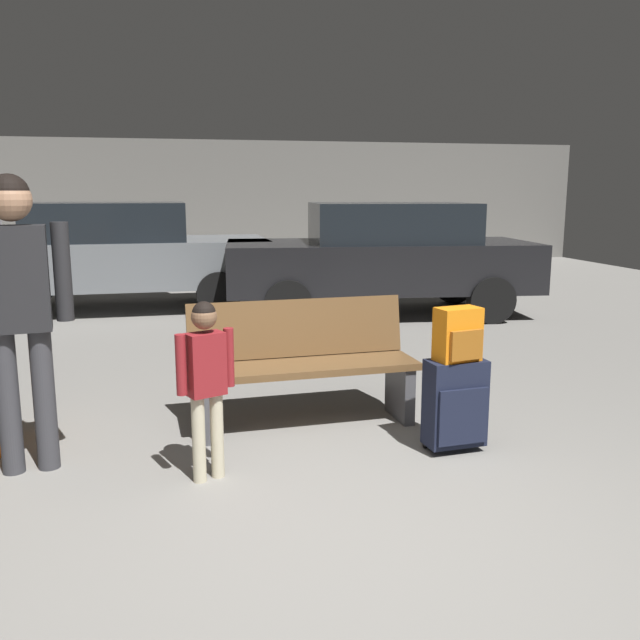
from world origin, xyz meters
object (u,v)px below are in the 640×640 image
bench (303,364)px  adult (17,293)px  suitcase (455,403)px  parked_car_far (118,253)px  backpack_bright (458,335)px  child (205,372)px  parked_car_near (382,255)px

bench → adult: size_ratio=0.93×
suitcase → parked_car_far: parked_car_far is taller
parked_car_far → bench: bearing=-72.7°
backpack_bright → parked_car_far: parked_car_far is taller
adult → parked_car_far: 5.80m
bench → backpack_bright: backpack_bright is taller
child → adult: 1.18m
backpack_bright → parked_car_far: 6.54m
parked_car_far → parked_car_near: (3.54, -1.15, 0.00)m
child → parked_car_near: 5.64m
parked_car_far → suitcase: bearing=-67.4°
bench → adult: bearing=-164.8°
child → parked_car_far: (-0.94, 6.15, 0.15)m
adult → parked_car_far: adult is taller
backpack_bright → child: 1.59m
bench → adult: adult is taller
suitcase → adult: bearing=174.6°
child → bench: bearing=49.2°
bench → parked_car_near: size_ratio=0.38×
bench → parked_car_near: parked_car_near is taller
adult → parked_car_near: (3.65, 4.64, -0.28)m
child → adult: size_ratio=0.60×
child → parked_car_near: bearing=62.4°
child → suitcase: bearing=3.9°
backpack_bright → adult: 2.66m
parked_car_far → adult: bearing=-91.1°
suitcase → parked_car_near: bearing=78.2°
bench → suitcase: (0.86, -0.73, -0.12)m
adult → parked_car_near: 5.91m
suitcase → parked_car_near: (1.03, 4.89, 0.48)m
suitcase → bench: bearing=139.7°
bench → backpack_bright: 1.18m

